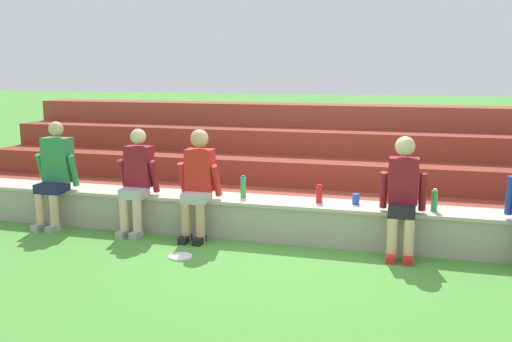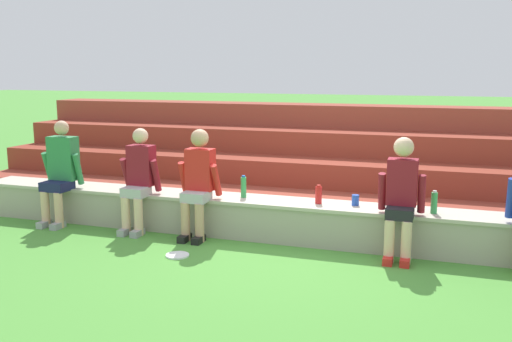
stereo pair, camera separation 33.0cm
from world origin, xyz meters
TOP-DOWN VIEW (x-y plane):
  - ground_plane at (0.00, 0.00)m, footprint 80.00×80.00m
  - stone_seating_wall at (0.00, 0.25)m, footprint 8.77×0.55m
  - brick_bleachers at (0.00, 2.51)m, footprint 10.64×2.72m
  - person_far_left at (-3.10, 0.00)m, footprint 0.56×0.54m
  - person_left_of_center at (-1.94, 0.01)m, footprint 0.51×0.52m
  - person_center at (-1.11, -0.01)m, footprint 0.51×0.51m
  - person_right_of_center at (1.28, -0.02)m, footprint 0.50×0.53m
  - water_bottle_mid_left at (1.62, 0.21)m, footprint 0.07×0.07m
  - water_bottle_near_left at (-0.63, 0.28)m, footprint 0.07×0.07m
  - water_bottle_mid_right at (0.32, 0.25)m, footprint 0.08×0.08m
  - plastic_cup_left_end at (-3.42, 0.24)m, footprint 0.09×0.09m
  - plastic_cup_middle at (0.75, 0.30)m, footprint 0.09×0.09m
  - frisbee at (-1.04, -0.74)m, footprint 0.26×0.26m

SIDE VIEW (x-z plane):
  - ground_plane at x=0.00m, z-range 0.00..0.00m
  - frisbee at x=-1.04m, z-range 0.00..0.02m
  - stone_seating_wall at x=0.00m, z-range 0.02..0.49m
  - plastic_cup_left_end at x=-3.42m, z-range 0.47..0.59m
  - plastic_cup_middle at x=0.75m, z-range 0.47..0.60m
  - brick_bleachers at x=0.00m, z-range -0.18..1.27m
  - water_bottle_mid_right at x=0.32m, z-range 0.47..0.69m
  - water_bottle_mid_left at x=1.62m, z-range 0.47..0.72m
  - water_bottle_near_left at x=-0.63m, z-range 0.47..0.74m
  - person_left_of_center at x=-1.94m, z-range 0.03..1.34m
  - person_right_of_center at x=1.28m, z-range 0.04..1.36m
  - person_center at x=-1.11m, z-range 0.04..1.37m
  - person_far_left at x=-3.10m, z-range 0.04..1.40m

